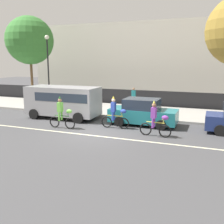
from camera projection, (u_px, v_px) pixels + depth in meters
name	position (u px, v px, depth m)	size (l,w,h in m)	color
ground_plane	(95.00, 133.00, 14.42)	(80.00, 80.00, 0.00)	#424244
road_centre_line	(91.00, 135.00, 13.96)	(36.00, 0.14, 0.01)	beige
sidewalk_curb	(130.00, 111.00, 20.35)	(60.00, 5.00, 0.15)	#9E9B93
fence_line	(140.00, 98.00, 22.89)	(40.00, 0.08, 1.40)	black
building_backdrop	(160.00, 60.00, 30.16)	(28.00, 8.00, 7.89)	beige
parade_cyclist_lime	(62.00, 114.00, 15.28)	(1.72, 0.50, 1.92)	black
parade_cyclist_cobalt	(115.00, 114.00, 15.29)	(1.72, 0.50, 1.92)	black
parade_cyclist_purple	(156.00, 121.00, 13.63)	(1.72, 0.50, 1.92)	black
parked_van_grey	(64.00, 100.00, 17.91)	(5.00, 2.22, 2.18)	#99999E
parked_car_teal	(143.00, 113.00, 16.11)	(4.10, 1.92, 1.64)	#1E727A
street_lamp_post	(48.00, 60.00, 22.03)	(0.36, 0.36, 5.86)	black
street_tree_far_corner	(30.00, 40.00, 24.72)	(4.49, 4.49, 7.89)	brown
pedestrian_onlooker	(134.00, 97.00, 21.29)	(0.32, 0.20, 1.62)	#33333D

